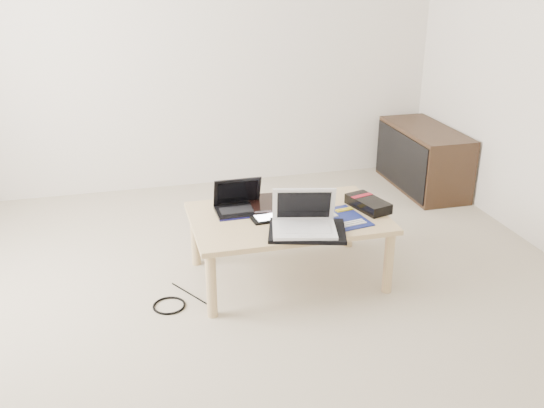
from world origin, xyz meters
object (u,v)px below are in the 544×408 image
object	(u,v)px
netbook	(239,204)
gpu_box	(368,204)
coffee_table	(288,223)
white_laptop	(304,221)
media_cabinet	(422,158)

from	to	relation	value
netbook	gpu_box	size ratio (longest dim) A/B	0.91
coffee_table	white_laptop	bearing A→B (deg)	-85.62
white_laptop	gpu_box	bearing A→B (deg)	25.60
media_cabinet	white_laptop	distance (m)	2.02
coffee_table	media_cabinet	xyz separation A→B (m)	(1.46, 1.15, -0.10)
media_cabinet	white_laptop	world-z (taller)	white_laptop
coffee_table	netbook	size ratio (longest dim) A/B	3.96
netbook	gpu_box	bearing A→B (deg)	-11.66
media_cabinet	netbook	bearing A→B (deg)	-149.32
coffee_table	white_laptop	size ratio (longest dim) A/B	2.89
coffee_table	gpu_box	distance (m)	0.49
white_laptop	media_cabinet	bearing A→B (deg)	43.99
coffee_table	media_cabinet	distance (m)	1.86
coffee_table	gpu_box	bearing A→B (deg)	-2.34
media_cabinet	gpu_box	world-z (taller)	media_cabinet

